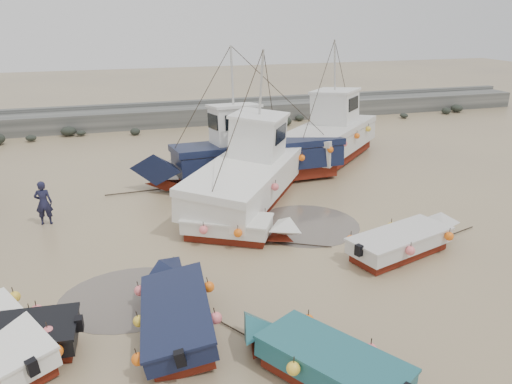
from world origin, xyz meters
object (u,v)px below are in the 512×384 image
Objects in this scene: dinghy_3 at (408,238)px; dinghy_5 at (237,225)px; dinghy_2 at (318,356)px; cabin_boat_1 at (251,171)px; cabin_boat_3 at (334,133)px; dinghy_1 at (179,306)px; dinghy_0 at (1,329)px; person at (47,224)px; cabin_boat_2 at (245,155)px.

dinghy_5 is (-5.19, 2.65, 0.01)m from dinghy_3.
cabin_boat_1 is at bearing 49.33° from dinghy_2.
dinghy_3 is (5.27, 4.72, -0.01)m from dinghy_2.
cabin_boat_1 is 8.04m from cabin_boat_3.
dinghy_1 is 0.60× the size of cabin_boat_1.
dinghy_0 and dinghy_3 have the same top height.
dinghy_3 is at bearing -24.98° from cabin_boat_1.
person is (-8.23, -0.28, -1.30)m from cabin_boat_1.
cabin_boat_2 is at bearing 21.96° from dinghy_0.
cabin_boat_1 is at bearing -173.72° from person.
dinghy_5 is 6.52m from cabin_boat_2.
dinghy_5 is at bearing 4.34° from dinghy_0.
dinghy_3 is at bearing 91.84° from dinghy_5.
dinghy_0 is at bearing 136.90° from cabin_boat_2.
cabin_boat_2 is 9.18m from person.
cabin_boat_3 is at bearing 56.62° from dinghy_1.
dinghy_5 is 0.45× the size of cabin_boat_2.
dinghy_5 is at bearing 157.10° from person.
dinghy_2 is at bearing -42.43° from dinghy_1.
dinghy_2 and dinghy_3 have the same top height.
dinghy_2 is 7.08m from dinghy_3.
dinghy_1 is 0.71× the size of cabin_boat_3.
cabin_boat_1 is 0.90× the size of cabin_boat_2.
cabin_boat_3 is (5.79, 2.63, 0.03)m from cabin_boat_2.
cabin_boat_1 is 8.34m from person.
dinghy_5 is 0.58× the size of cabin_boat_3.
dinghy_0 is 1.05× the size of dinghy_2.
cabin_boat_2 is (2.02, 6.16, 0.75)m from dinghy_5.
cabin_boat_2 reaches higher than dinghy_0.
dinghy_3 is at bearing -56.40° from cabin_boat_3.
cabin_boat_3 reaches higher than dinghy_1.
cabin_boat_1 is 2.50m from cabin_boat_2.
dinghy_0 is 7.50m from dinghy_2.
cabin_boat_2 is 6.36m from cabin_boat_3.
dinghy_0 is 0.62× the size of cabin_boat_3.
dinghy_2 is 0.59× the size of cabin_boat_3.
cabin_boat_2 reaches higher than dinghy_1.
cabin_boat_1 is at bearing -94.17° from cabin_boat_3.
dinghy_0 is at bearing -178.17° from dinghy_1.
dinghy_1 is 1.21× the size of dinghy_2.
cabin_boat_1 is 1.18× the size of cabin_boat_3.
person is (-3.93, 7.94, -0.55)m from dinghy_1.
dinghy_2 is 0.86× the size of dinghy_3.
cabin_boat_3 is at bearing -68.08° from cabin_boat_2.
cabin_boat_1 is 5.83× the size of person.
cabin_boat_3 is at bearing -155.29° from person.
dinghy_5 is (6.93, 4.30, 0.01)m from dinghy_0.
dinghy_0 reaches higher than person.
cabin_boat_3 is 15.48m from person.
dinghy_3 is 0.52× the size of cabin_boat_2.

